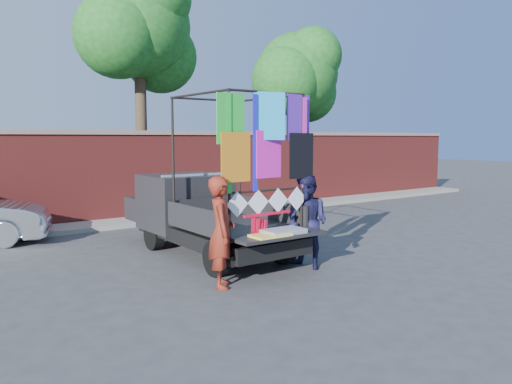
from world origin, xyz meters
TOP-DOWN VIEW (x-y plane):
  - ground at (0.00, 0.00)m, footprint 90.00×90.00m
  - brick_wall at (0.00, 7.00)m, footprint 30.00×0.45m
  - curb at (0.00, 6.30)m, footprint 30.00×1.20m
  - tree_mid at (1.02, 8.12)m, footprint 4.20×3.30m
  - tree_right at (7.52, 8.12)m, footprint 4.20×3.30m
  - pickup_truck at (-0.30, 2.35)m, footprint 2.02×5.06m
  - woman at (-1.29, -0.22)m, footprint 0.70×0.78m
  - man at (0.61, -0.16)m, footprint 0.80×0.95m
  - streamer_bundle at (-0.46, -0.20)m, footprint 1.02×0.10m

SIDE VIEW (x-z plane):
  - ground at x=0.00m, z-range 0.00..0.00m
  - curb at x=0.00m, z-range 0.00..0.12m
  - pickup_truck at x=-0.30m, z-range -0.79..2.39m
  - man at x=0.61m, z-range 0.00..1.73m
  - woman at x=-1.29m, z-range 0.00..1.80m
  - streamer_bundle at x=-0.46m, z-range 0.55..1.25m
  - brick_wall at x=0.00m, z-range 0.02..2.63m
  - tree_right at x=7.52m, z-range 1.44..8.06m
  - tree_mid at x=1.02m, z-range 1.83..9.56m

